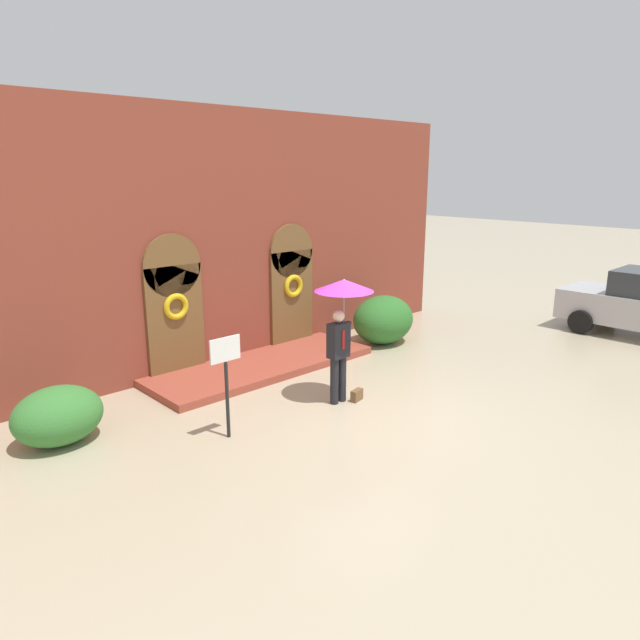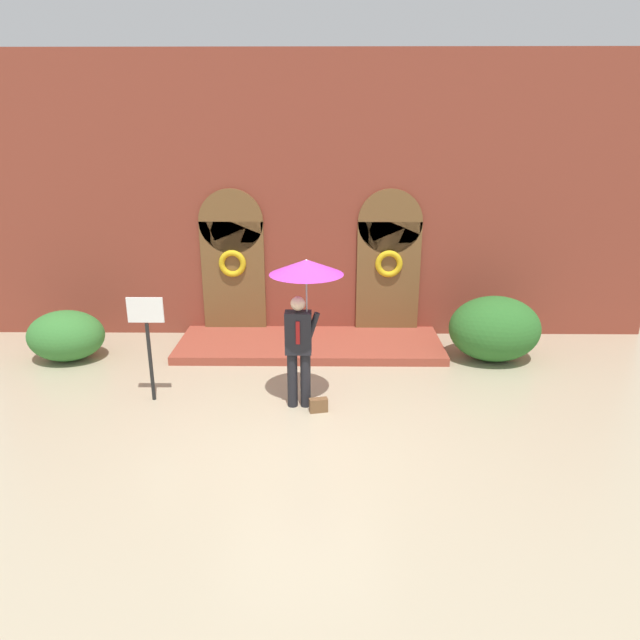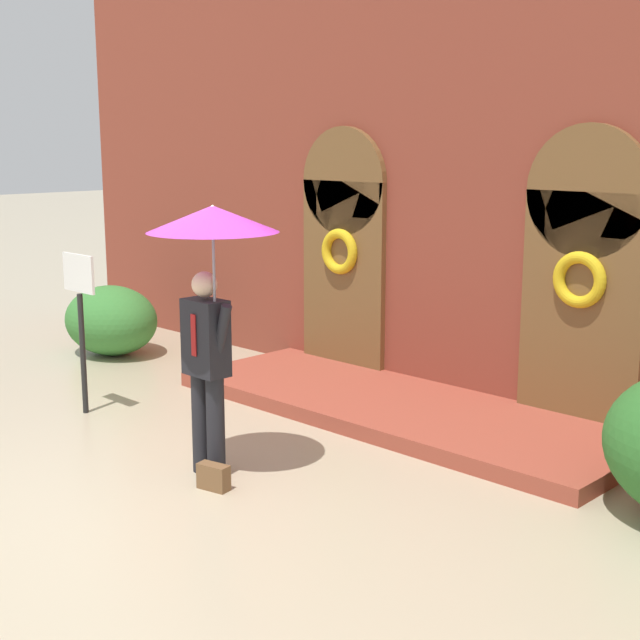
% 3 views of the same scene
% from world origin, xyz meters
% --- Properties ---
extents(ground_plane, '(80.00, 80.00, 0.00)m').
position_xyz_m(ground_plane, '(0.00, 0.00, 0.00)').
color(ground_plane, tan).
extents(building_facade, '(14.00, 2.30, 5.60)m').
position_xyz_m(building_facade, '(-0.00, 4.15, 2.68)').
color(building_facade, brown).
rests_on(building_facade, ground).
extents(person_with_umbrella, '(1.10, 1.10, 2.36)m').
position_xyz_m(person_with_umbrella, '(-0.01, 0.58, 1.91)').
color(person_with_umbrella, black).
rests_on(person_with_umbrella, ground).
extents(handbag, '(0.30, 0.18, 0.22)m').
position_xyz_m(handbag, '(0.21, 0.38, 0.11)').
color(handbag, brown).
rests_on(handbag, ground).
extents(sign_post, '(0.56, 0.06, 1.72)m').
position_xyz_m(sign_post, '(-2.47, 0.77, 1.16)').
color(sign_post, black).
rests_on(sign_post, ground).
extents(shrub_left, '(1.41, 1.15, 0.95)m').
position_xyz_m(shrub_left, '(-4.57, 2.46, 0.47)').
color(shrub_left, '#387A33').
rests_on(shrub_left, ground).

